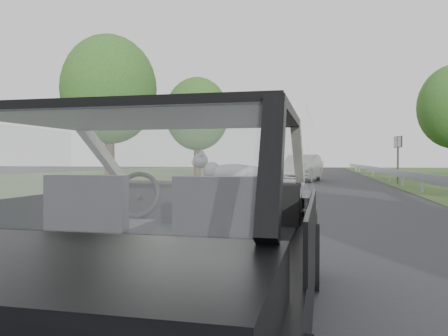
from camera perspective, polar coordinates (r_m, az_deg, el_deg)
The scene contains 10 objects.
subject_car at distance 2.91m, azimuth -6.61°, elevation -7.94°, with size 1.80×4.00×1.45m, color black.
dashboard at distance 3.49m, azimuth -3.19°, elevation -4.37°, with size 1.58×0.45×0.30m, color black.
driver_seat at distance 2.79m, azimuth -16.41°, elevation -5.15°, with size 0.50×0.72×0.42m, color black.
passenger_seat at distance 2.51m, azimuth -0.15°, elevation -5.82°, with size 0.50×0.72×0.42m, color black.
steering_wheel at distance 3.34m, azimuth -11.22°, elevation -3.43°, with size 0.36×0.36×0.04m, color black.
cat at distance 3.41m, azimuth 1.23°, elevation -0.54°, with size 0.58×0.18×0.26m, color #989898.
other_car at distance 24.66m, azimuth 10.19°, elevation 0.01°, with size 1.78×4.51×1.48m, color #B2B2B2.
highway_sign at distance 23.37m, azimuth 21.76°, elevation 0.98°, with size 0.09×0.95×2.37m, color #216B29.
tree_5 at distance 23.61m, azimuth -14.74°, elevation 7.20°, with size 4.91×4.91×7.45m, color #2D5521, non-canonical shape.
tree_6 at distance 31.32m, azimuth -3.52°, elevation 5.18°, with size 4.54×4.54×6.88m, color #2D5521, non-canonical shape.
Camera 1 is at (0.96, -2.71, 1.18)m, focal length 35.00 mm.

